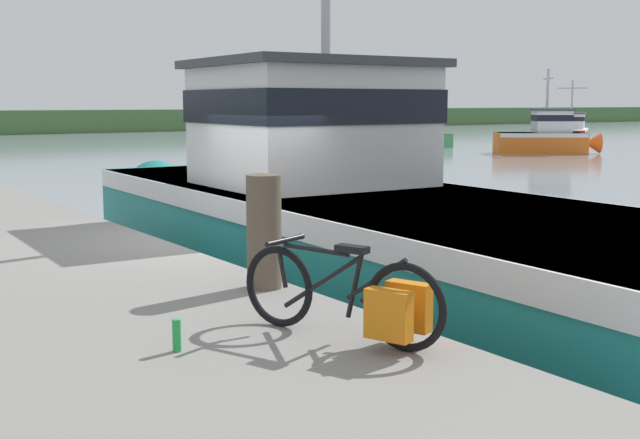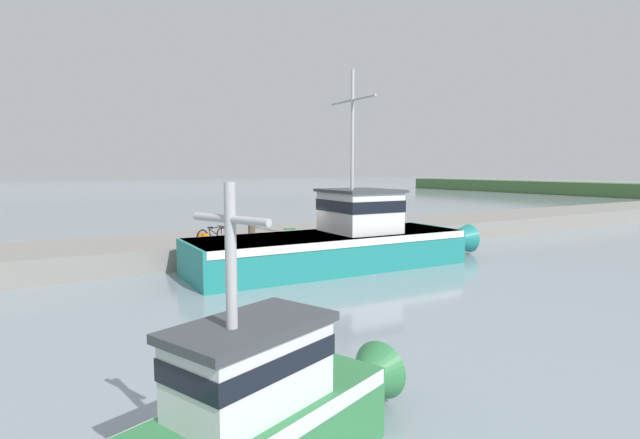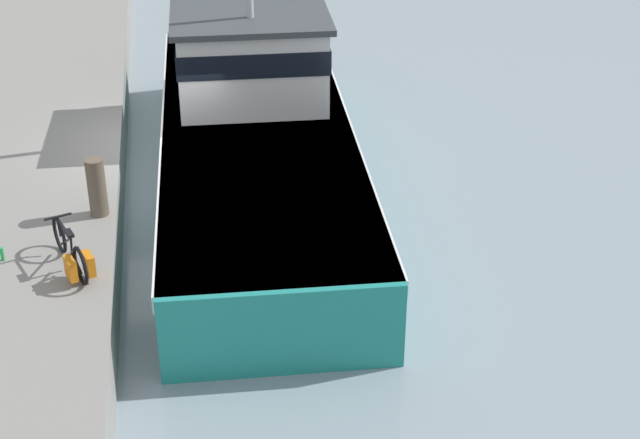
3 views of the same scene
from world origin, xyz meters
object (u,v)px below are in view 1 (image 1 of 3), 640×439
Objects in this scene: boat_green_anchored at (571,130)px; boat_orange_near at (546,136)px; fishing_boat_main at (346,213)px; mooring_post at (264,232)px; water_bottle_by_bike at (177,335)px; bicycle_touring at (359,299)px; boat_blue_far at (394,134)px.

boat_green_anchored is 1.29× the size of boat_orange_near.
fishing_boat_main is 13.42× the size of mooring_post.
fishing_boat_main is at bearing 42.76° from water_bottle_by_bike.
boat_orange_near is at bearing 36.44° from water_bottle_by_bike.
boat_green_anchored is at bearing 35.47° from mooring_post.
boat_orange_near is at bearing -91.35° from boat_green_anchored.
mooring_post is at bearing 59.61° from bicycle_touring.
boat_orange_near is at bearing 17.20° from bicycle_touring.
mooring_post reaches higher than water_bottle_by_bike.
boat_blue_far is at bearing 48.50° from water_bottle_by_bike.
bicycle_touring is (-43.73, -32.77, 0.55)m from boat_green_anchored.
mooring_post reaches higher than bicycle_touring.
mooring_post is (-43.43, -30.95, 0.76)m from boat_green_anchored.
water_bottle_by_bike is (-1.15, 0.53, -0.20)m from bicycle_touring.
water_bottle_by_bike is at bearing -16.83° from boat_orange_near.
boat_blue_far reaches higher than water_bottle_by_bike.
fishing_boat_main is at bearing -142.08° from boat_blue_far.
fishing_boat_main is 49.31m from boat_green_anchored.
boat_blue_far reaches higher than mooring_post.
boat_blue_far is at bearing -134.48° from boat_orange_near.
bicycle_touring is at bearing -141.41° from boat_blue_far.
boat_blue_far is 15.18m from boat_green_anchored.
boat_blue_far is 44.59m from bicycle_touring.
boat_green_anchored is 16.26m from boat_orange_near.
bicycle_touring is at bearing -24.49° from water_bottle_by_bike.
fishing_boat_main is 33.05m from boat_orange_near.
boat_green_anchored is at bearing -16.79° from boat_blue_far.
fishing_boat_main is at bearing -17.98° from boat_orange_near.
fishing_boat_main reaches higher than mooring_post.
boat_green_anchored reaches higher than water_bottle_by_bike.
bicycle_touring is 1.87m from mooring_post.
fishing_boat_main is 61.75× the size of water_bottle_by_bike.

